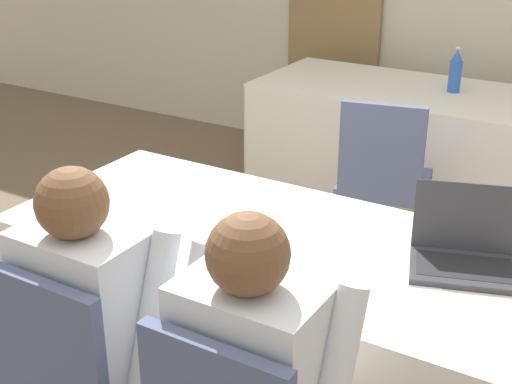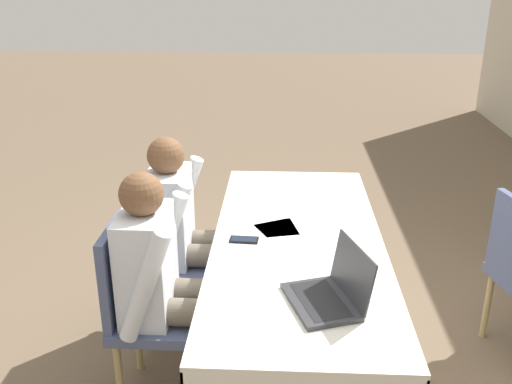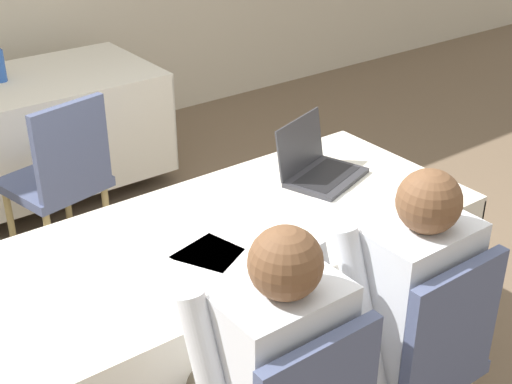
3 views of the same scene
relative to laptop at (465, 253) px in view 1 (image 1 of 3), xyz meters
name	(u,v)px [view 1 (image 1 of 3)]	position (x,y,z in m)	size (l,w,h in m)	color
conference_table_near	(287,281)	(-0.57, -0.12, -0.22)	(2.01, 0.85, 0.74)	white
conference_table_far	(424,119)	(-0.79, 1.97, -0.22)	(2.01, 0.85, 0.74)	white
laptop	(465,253)	(0.00, 0.00, 0.00)	(0.40, 0.36, 0.24)	#333338
cell_phone	(255,272)	(-0.54, -0.38, -0.04)	(0.08, 0.15, 0.01)	black
paper_beside_laptop	(247,235)	(-0.71, -0.17, -0.05)	(0.32, 0.36, 0.00)	white
paper_centre_table	(403,302)	(-0.09, -0.30, -0.05)	(0.30, 0.35, 0.00)	white
paper_left_edge	(235,248)	(-0.69, -0.27, -0.05)	(0.27, 0.34, 0.00)	white
water_bottle	(455,72)	(-0.64, 2.03, 0.07)	(0.07, 0.07, 0.26)	#2D5BB7
chair_near_left	(85,381)	(-0.85, -0.84, -0.27)	(0.44, 0.44, 0.92)	tan
chair_far_spare	(383,176)	(-0.70, 1.12, -0.27)	(0.52, 0.52, 0.92)	tan
person_checkered_shirt	(105,319)	(-0.85, -0.74, -0.11)	(0.50, 0.52, 1.18)	#665B4C
person_white_shirt	(264,380)	(-0.30, -0.74, -0.11)	(0.50, 0.52, 1.18)	#665B4C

